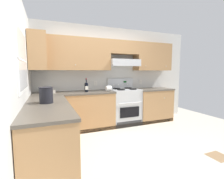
% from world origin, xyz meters
% --- Properties ---
extents(ground_plane, '(7.04, 7.04, 0.00)m').
position_xyz_m(ground_plane, '(0.00, 0.00, 0.00)').
color(ground_plane, beige).
extents(floor_accent_tile, '(0.30, 0.30, 0.01)m').
position_xyz_m(floor_accent_tile, '(1.34, -0.88, 0.00)').
color(floor_accent_tile, olive).
rests_on(floor_accent_tile, ground_plane).
extents(wall_back, '(4.68, 0.57, 2.55)m').
position_xyz_m(wall_back, '(0.41, 1.53, 1.48)').
color(wall_back, silver).
rests_on(wall_back, ground_plane).
extents(wall_left, '(0.47, 4.00, 2.55)m').
position_xyz_m(wall_left, '(-1.59, 0.23, 1.34)').
color(wall_left, silver).
rests_on(wall_left, ground_plane).
extents(counter_back_run, '(3.60, 0.65, 0.91)m').
position_xyz_m(counter_back_run, '(0.15, 1.24, 0.45)').
color(counter_back_run, '#A87A4C').
rests_on(counter_back_run, ground_plane).
extents(counter_left_run, '(0.63, 1.91, 0.91)m').
position_xyz_m(counter_left_run, '(-1.24, -0.00, 0.45)').
color(counter_left_run, '#A87A4C').
rests_on(counter_left_run, ground_plane).
extents(stove, '(0.76, 0.62, 1.20)m').
position_xyz_m(stove, '(0.66, 1.25, 0.48)').
color(stove, '#B7BABC').
rests_on(stove, ground_plane).
extents(wine_bottle, '(0.08, 0.09, 0.32)m').
position_xyz_m(wine_bottle, '(-0.36, 1.22, 1.03)').
color(wine_bottle, black).
rests_on(wine_bottle, counter_back_run).
extents(bowl, '(0.33, 0.24, 0.07)m').
position_xyz_m(bowl, '(-1.22, 1.36, 0.93)').
color(bowl, beige).
rests_on(bowl, counter_back_run).
extents(bucket, '(0.21, 0.21, 0.25)m').
position_xyz_m(bucket, '(-1.25, 0.07, 1.04)').
color(bucket, black).
rests_on(bucket, counter_left_run).
extents(paper_towel_roll, '(0.13, 0.13, 0.13)m').
position_xyz_m(paper_towel_roll, '(0.18, 1.16, 0.98)').
color(paper_towel_roll, white).
rests_on(paper_towel_roll, counter_back_run).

